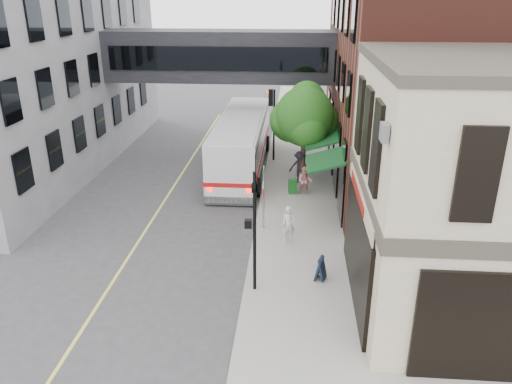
% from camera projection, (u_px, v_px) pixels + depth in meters
% --- Properties ---
extents(ground, '(120.00, 120.00, 0.00)m').
position_uv_depth(ground, '(238.00, 325.00, 16.34)').
color(ground, '#38383A').
rests_on(ground, ground).
extents(sidewalk_main, '(4.00, 60.00, 0.15)m').
position_uv_depth(sidewalk_main, '(298.00, 178.00, 29.12)').
color(sidewalk_main, gray).
rests_on(sidewalk_main, ground).
extents(brick_building, '(13.76, 18.00, 14.00)m').
position_uv_depth(brick_building, '(451.00, 55.00, 26.88)').
color(brick_building, '#491E17').
rests_on(brick_building, ground).
extents(skyway_bridge, '(14.00, 3.18, 3.00)m').
position_uv_depth(skyway_bridge, '(221.00, 56.00, 30.78)').
color(skyway_bridge, black).
rests_on(skyway_bridge, ground).
extents(traffic_signal_near, '(0.44, 0.22, 4.60)m').
position_uv_depth(traffic_signal_near, '(254.00, 218.00, 17.05)').
color(traffic_signal_near, black).
rests_on(traffic_signal_near, sidewalk_main).
extents(traffic_signal_far, '(0.53, 0.28, 4.50)m').
position_uv_depth(traffic_signal_far, '(272.00, 111.00, 30.80)').
color(traffic_signal_far, black).
rests_on(traffic_signal_far, sidewalk_main).
extents(street_sign_pole, '(0.08, 0.75, 3.00)m').
position_uv_depth(street_sign_pole, '(264.00, 192.00, 22.07)').
color(street_sign_pole, gray).
rests_on(street_sign_pole, sidewalk_main).
extents(street_tree, '(3.80, 3.20, 5.60)m').
position_uv_depth(street_tree, '(304.00, 116.00, 26.95)').
color(street_tree, '#382619').
rests_on(street_tree, sidewalk_main).
extents(lane_marking, '(0.12, 40.00, 0.01)m').
position_uv_depth(lane_marking, '(164.00, 202.00, 25.95)').
color(lane_marking, '#D8CC4C').
rests_on(lane_marking, ground).
extents(bus, '(2.92, 11.93, 3.21)m').
position_uv_depth(bus, '(242.00, 141.00, 30.14)').
color(bus, silver).
rests_on(bus, ground).
extents(pedestrian_a, '(0.67, 0.53, 1.61)m').
position_uv_depth(pedestrian_a, '(289.00, 224.00, 21.25)').
color(pedestrian_a, beige).
rests_on(pedestrian_a, sidewalk_main).
extents(pedestrian_b, '(0.86, 0.74, 1.56)m').
position_uv_depth(pedestrian_b, '(305.00, 181.00, 26.18)').
color(pedestrian_b, '#D68B8B').
rests_on(pedestrian_b, sidewalk_main).
extents(pedestrian_c, '(1.31, 0.90, 1.85)m').
position_uv_depth(pedestrian_c, '(300.00, 167.00, 27.80)').
color(pedestrian_c, '#23212A').
rests_on(pedestrian_c, sidewalk_main).
extents(newspaper_box, '(0.47, 0.43, 0.79)m').
position_uv_depth(newspaper_box, '(293.00, 186.00, 26.53)').
color(newspaper_box, '#155D1B').
rests_on(newspaper_box, sidewalk_main).
extents(sandwich_board, '(0.47, 0.58, 0.90)m').
position_uv_depth(sandwich_board, '(321.00, 268.00, 18.55)').
color(sandwich_board, black).
rests_on(sandwich_board, sidewalk_main).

